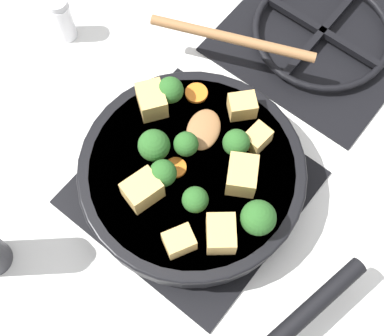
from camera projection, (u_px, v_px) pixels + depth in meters
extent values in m
plane|color=silver|center=(192.00, 188.00, 0.83)|extent=(2.40, 2.40, 0.00)
cube|color=black|center=(192.00, 187.00, 0.82)|extent=(0.31, 0.31, 0.01)
torus|color=black|center=(192.00, 183.00, 0.81)|extent=(0.24, 0.24, 0.01)
cube|color=black|center=(192.00, 183.00, 0.81)|extent=(0.01, 0.23, 0.01)
cube|color=black|center=(192.00, 183.00, 0.81)|extent=(0.23, 0.01, 0.01)
cube|color=black|center=(320.00, 37.00, 0.93)|extent=(0.31, 0.31, 0.01)
torus|color=black|center=(322.00, 32.00, 0.92)|extent=(0.24, 0.24, 0.01)
cube|color=black|center=(322.00, 32.00, 0.92)|extent=(0.01, 0.23, 0.01)
cube|color=black|center=(322.00, 32.00, 0.92)|extent=(0.23, 0.01, 0.01)
cylinder|color=black|center=(192.00, 175.00, 0.78)|extent=(0.32, 0.32, 0.05)
cylinder|color=brown|center=(192.00, 174.00, 0.78)|extent=(0.29, 0.29, 0.04)
torus|color=black|center=(192.00, 169.00, 0.76)|extent=(0.33, 0.33, 0.01)
cylinder|color=black|center=(313.00, 307.00, 0.69)|extent=(0.06, 0.17, 0.02)
ellipsoid|color=olive|center=(204.00, 129.00, 0.77)|extent=(0.07, 0.08, 0.01)
cylinder|color=olive|center=(232.00, 38.00, 0.83)|extent=(0.25, 0.12, 0.02)
cube|color=tan|center=(142.00, 190.00, 0.72)|extent=(0.05, 0.06, 0.04)
cube|color=tan|center=(179.00, 241.00, 0.70)|extent=(0.05, 0.05, 0.03)
cube|color=tan|center=(242.00, 175.00, 0.73)|extent=(0.06, 0.06, 0.04)
cube|color=tan|center=(257.00, 138.00, 0.76)|extent=(0.03, 0.04, 0.03)
cube|color=tan|center=(221.00, 234.00, 0.70)|extent=(0.06, 0.06, 0.04)
cube|color=tan|center=(152.00, 100.00, 0.78)|extent=(0.06, 0.06, 0.04)
cube|color=tan|center=(244.00, 107.00, 0.78)|extent=(0.05, 0.05, 0.03)
cylinder|color=#709956|center=(186.00, 150.00, 0.76)|extent=(0.01, 0.01, 0.01)
sphere|color=#285B23|center=(186.00, 144.00, 0.74)|extent=(0.04, 0.04, 0.04)
cylinder|color=#709956|center=(256.00, 223.00, 0.72)|extent=(0.01, 0.01, 0.01)
sphere|color=#285B23|center=(258.00, 218.00, 0.69)|extent=(0.05, 0.05, 0.05)
cylinder|color=#709956|center=(195.00, 205.00, 0.73)|extent=(0.01, 0.01, 0.01)
sphere|color=#285B23|center=(195.00, 200.00, 0.71)|extent=(0.04, 0.04, 0.04)
cylinder|color=#709956|center=(155.00, 152.00, 0.76)|extent=(0.01, 0.01, 0.01)
sphere|color=#285B23|center=(154.00, 145.00, 0.74)|extent=(0.05, 0.05, 0.05)
cylinder|color=#709956|center=(235.00, 149.00, 0.76)|extent=(0.01, 0.01, 0.01)
sphere|color=#285B23|center=(236.00, 143.00, 0.74)|extent=(0.04, 0.04, 0.04)
cylinder|color=#709956|center=(171.00, 97.00, 0.79)|extent=(0.01, 0.01, 0.01)
sphere|color=#285B23|center=(170.00, 90.00, 0.77)|extent=(0.04, 0.04, 0.04)
cylinder|color=#709956|center=(164.00, 179.00, 0.74)|extent=(0.01, 0.01, 0.01)
sphere|color=#285B23|center=(163.00, 173.00, 0.72)|extent=(0.04, 0.04, 0.04)
cylinder|color=orange|center=(196.00, 93.00, 0.80)|extent=(0.03, 0.03, 0.01)
cylinder|color=orange|center=(176.00, 168.00, 0.75)|extent=(0.03, 0.03, 0.01)
cylinder|color=white|center=(63.00, 21.00, 0.91)|extent=(0.04, 0.04, 0.07)
cylinder|color=#B7B7BC|center=(57.00, 4.00, 0.87)|extent=(0.03, 0.03, 0.01)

